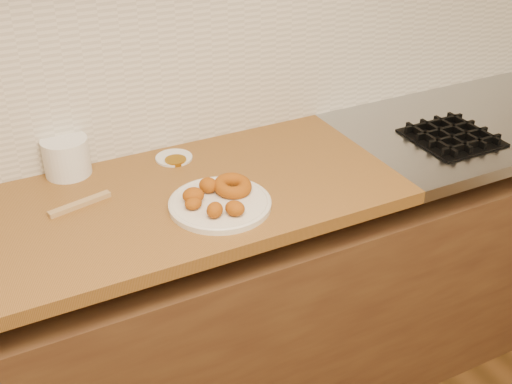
# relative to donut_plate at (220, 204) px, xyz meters

# --- Properties ---
(wall_back) EXTENTS (4.00, 0.02, 2.70)m
(wall_back) POSITION_rel_donut_plate_xyz_m (0.05, 0.43, 0.44)
(wall_back) COLOR tan
(wall_back) RESTS_ON ground
(base_cabinet) EXTENTS (3.60, 0.60, 0.77)m
(base_cabinet) POSITION_rel_donut_plate_xyz_m (0.05, 0.12, -0.52)
(base_cabinet) COLOR brown
(base_cabinet) RESTS_ON floor
(stovetop) EXTENTS (1.30, 0.62, 0.04)m
(stovetop) POSITION_rel_donut_plate_xyz_m (1.20, 0.12, -0.03)
(stovetop) COLOR #9EA0A5
(stovetop) RESTS_ON base_cabinet
(backsplash) EXTENTS (3.60, 0.02, 0.60)m
(backsplash) POSITION_rel_donut_plate_xyz_m (0.05, 0.42, 0.29)
(backsplash) COLOR beige
(backsplash) RESTS_ON wall_back
(donut_plate) EXTENTS (0.28, 0.28, 0.02)m
(donut_plate) POSITION_rel_donut_plate_xyz_m (0.00, 0.00, 0.00)
(donut_plate) COLOR silver
(donut_plate) RESTS_ON butcher_block
(ring_donut) EXTENTS (0.15, 0.15, 0.05)m
(ring_donut) POSITION_rel_donut_plate_xyz_m (0.05, 0.03, 0.03)
(ring_donut) COLOR #974300
(ring_donut) RESTS_ON donut_plate
(fried_dough_chunks) EXTENTS (0.15, 0.21, 0.04)m
(fried_dough_chunks) POSITION_rel_donut_plate_xyz_m (-0.03, -0.01, 0.03)
(fried_dough_chunks) COLOR #974300
(fried_dough_chunks) RESTS_ON donut_plate
(plastic_tub) EXTENTS (0.16, 0.16, 0.11)m
(plastic_tub) POSITION_rel_donut_plate_xyz_m (-0.32, 0.38, 0.05)
(plastic_tub) COLOR silver
(plastic_tub) RESTS_ON butcher_block
(tub_lid) EXTENTS (0.15, 0.15, 0.01)m
(tub_lid) POSITION_rel_donut_plate_xyz_m (-0.01, 0.32, -0.00)
(tub_lid) COLOR silver
(tub_lid) RESTS_ON butcher_block
(brass_jar_lid) EXTENTS (0.08, 0.08, 0.01)m
(brass_jar_lid) POSITION_rel_donut_plate_xyz_m (-0.02, 0.30, -0.00)
(brass_jar_lid) COLOR #9F6F16
(brass_jar_lid) RESTS_ON butcher_block
(wooden_utensil) EXTENTS (0.18, 0.06, 0.01)m
(wooden_utensil) POSITION_rel_donut_plate_xyz_m (-0.34, 0.18, -0.00)
(wooden_utensil) COLOR #A68352
(wooden_utensil) RESTS_ON butcher_block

